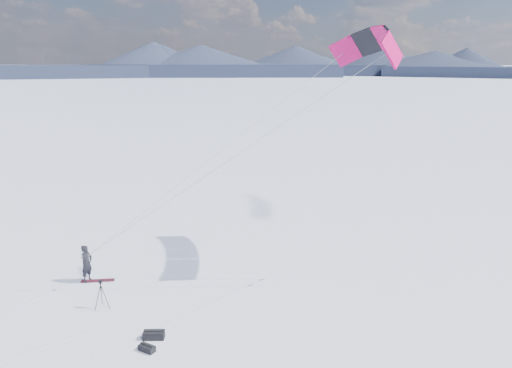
# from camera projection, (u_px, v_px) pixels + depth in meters

# --- Properties ---
(ground) EXTENTS (1800.00, 1800.00, 0.00)m
(ground) POSITION_uv_depth(u_px,v_px,m) (111.00, 312.00, 22.33)
(ground) COLOR white
(horizon_hills) EXTENTS (704.00, 705.94, 9.05)m
(horizon_hills) POSITION_uv_depth(u_px,v_px,m) (104.00, 233.00, 21.41)
(horizon_hills) COLOR black
(horizon_hills) RESTS_ON ground
(snow_tracks) EXTENTS (13.93, 10.25, 0.01)m
(snow_tracks) POSITION_uv_depth(u_px,v_px,m) (76.00, 314.00, 22.11)
(snow_tracks) COLOR #B0C0DA
(snow_tracks) RESTS_ON ground
(snowkiter) EXTENTS (0.65, 0.81, 1.93)m
(snowkiter) POSITION_uv_depth(u_px,v_px,m) (88.00, 281.00, 25.43)
(snowkiter) COLOR black
(snowkiter) RESTS_ON ground
(snowboard) EXTENTS (1.70, 0.62, 0.04)m
(snowboard) POSITION_uv_depth(u_px,v_px,m) (98.00, 281.00, 25.42)
(snowboard) COLOR maroon
(snowboard) RESTS_ON ground
(tripod) EXTENTS (0.65, 0.69, 1.36)m
(tripod) POSITION_uv_depth(u_px,v_px,m) (101.00, 290.00, 22.48)
(tripod) COLOR black
(tripod) RESTS_ON ground
(gear_bag_a) EXTENTS (0.88, 0.47, 0.38)m
(gear_bag_a) POSITION_uv_depth(u_px,v_px,m) (154.00, 335.00, 20.17)
(gear_bag_a) COLOR black
(gear_bag_a) RESTS_ON ground
(gear_bag_b) EXTENTS (0.72, 0.57, 0.30)m
(gear_bag_b) POSITION_uv_depth(u_px,v_px,m) (147.00, 348.00, 19.31)
(gear_bag_b) COLOR black
(gear_bag_b) RESTS_ON ground
(power_kite) EXTENTS (15.80, 7.40, 11.36)m
(power_kite) POSITION_uv_depth(u_px,v_px,m) (373.00, 46.00, 25.66)
(power_kite) COLOR #BE0853
(power_kite) RESTS_ON ground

